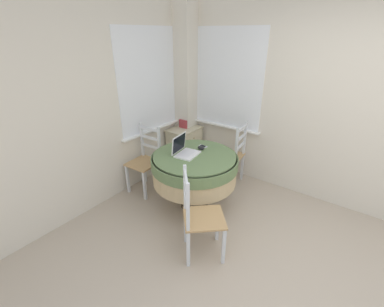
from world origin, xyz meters
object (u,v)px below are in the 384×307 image
object	(u,v)px
dining_chair_near_back_window	(146,161)
dining_chair_camera_near	(199,217)
laptop	(185,150)
dining_chair_near_right_window	(231,155)
round_dining_table	(194,167)
storage_box	(185,123)
cell_phone	(203,146)
corner_cabinet	(185,147)
computer_mouse	(201,148)

from	to	relation	value
dining_chair_near_back_window	dining_chair_camera_near	bearing A→B (deg)	-112.54
laptop	dining_chair_camera_near	distance (m)	0.93
dining_chair_near_back_window	dining_chair_near_right_window	distance (m)	1.26
round_dining_table	storage_box	size ratio (longest dim) A/B	7.20
round_dining_table	laptop	bearing A→B (deg)	112.46
round_dining_table	laptop	size ratio (longest dim) A/B	3.24
laptop	dining_chair_camera_near	xyz separation A→B (m)	(-0.58, -0.64, -0.34)
cell_phone	storage_box	xyz separation A→B (m)	(0.63, 0.79, -0.01)
laptop	corner_cabinet	xyz separation A→B (m)	(0.90, 0.71, -0.46)
dining_chair_near_back_window	corner_cabinet	world-z (taller)	dining_chair_near_back_window
laptop	dining_chair_near_right_window	bearing A→B (deg)	-13.19
corner_cabinet	dining_chair_camera_near	bearing A→B (deg)	-137.72
dining_chair_near_right_window	dining_chair_camera_near	size ratio (longest dim) A/B	1.00
laptop	dining_chair_near_back_window	distance (m)	0.77
round_dining_table	cell_phone	size ratio (longest dim) A/B	9.10
laptop	dining_chair_near_back_window	xyz separation A→B (m)	(-0.03, 0.69, -0.34)
laptop	dining_chair_near_right_window	size ratio (longest dim) A/B	0.35
dining_chair_camera_near	corner_cabinet	xyz separation A→B (m)	(1.48, 1.34, -0.12)
dining_chair_camera_near	cell_phone	bearing A→B (deg)	32.72
laptop	dining_chair_near_right_window	world-z (taller)	laptop
cell_phone	storage_box	size ratio (longest dim) A/B	0.79
cell_phone	corner_cabinet	bearing A→B (deg)	53.20
dining_chair_near_back_window	corner_cabinet	size ratio (longest dim) A/B	1.42
round_dining_table	dining_chair_camera_near	size ratio (longest dim) A/B	1.12
laptop	dining_chair_near_right_window	distance (m)	0.95
round_dining_table	computer_mouse	xyz separation A→B (m)	(0.19, 0.03, 0.19)
laptop	dining_chair_near_right_window	xyz separation A→B (m)	(0.86, -0.20, -0.34)
cell_phone	dining_chair_near_right_window	bearing A→B (deg)	-15.84
laptop	corner_cabinet	bearing A→B (deg)	38.25
dining_chair_near_back_window	storage_box	bearing A→B (deg)	3.18
dining_chair_near_right_window	corner_cabinet	bearing A→B (deg)	87.89
dining_chair_near_back_window	cell_phone	bearing A→B (deg)	-64.05
storage_box	computer_mouse	bearing A→B (deg)	-131.39
dining_chair_near_right_window	storage_box	world-z (taller)	dining_chair_near_right_window
round_dining_table	dining_chair_near_back_window	xyz separation A→B (m)	(-0.08, 0.81, -0.13)
dining_chair_near_right_window	laptop	bearing A→B (deg)	166.81
computer_mouse	corner_cabinet	distance (m)	1.12
round_dining_table	storage_box	world-z (taller)	storage_box
cell_phone	dining_chair_camera_near	world-z (taller)	dining_chair_camera_near
round_dining_table	dining_chair_camera_near	world-z (taller)	dining_chair_camera_near
storage_box	dining_chair_near_right_window	bearing A→B (deg)	-96.01
dining_chair_near_back_window	dining_chair_camera_near	distance (m)	1.43
dining_chair_near_back_window	corner_cabinet	distance (m)	0.94
laptop	storage_box	distance (m)	1.22
computer_mouse	dining_chair_camera_near	distance (m)	1.03
cell_phone	dining_chair_near_back_window	distance (m)	0.88
dining_chair_camera_near	storage_box	size ratio (longest dim) A/B	6.43
computer_mouse	dining_chair_near_right_window	xyz separation A→B (m)	(0.63, -0.12, -0.32)
dining_chair_camera_near	dining_chair_near_right_window	bearing A→B (deg)	16.68
dining_chair_camera_near	storage_box	world-z (taller)	dining_chair_camera_near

